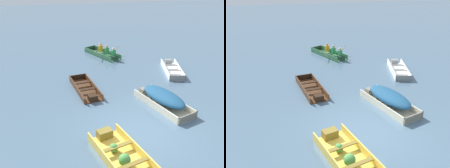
% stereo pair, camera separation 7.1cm
% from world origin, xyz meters
% --- Properties ---
extents(ground_plane, '(80.00, 80.00, 0.00)m').
position_xyz_m(ground_plane, '(0.00, 0.00, 0.00)').
color(ground_plane, slate).
extents(dinghy_yellow_foreground, '(2.06, 3.42, 0.44)m').
position_xyz_m(dinghy_yellow_foreground, '(-1.09, -1.31, 0.14)').
color(dinghy_yellow_foreground, '#E5BC47').
rests_on(dinghy_yellow_foreground, ground).
extents(skiff_dark_varnish_near_moored, '(1.43, 3.04, 0.33)m').
position_xyz_m(skiff_dark_varnish_near_moored, '(-1.60, 4.03, 0.11)').
color(skiff_dark_varnish_near_moored, '#4C2D19').
rests_on(skiff_dark_varnish_near_moored, ground).
extents(skiff_cream_mid_moored, '(1.99, 3.29, 0.75)m').
position_xyz_m(skiff_cream_mid_moored, '(1.67, 1.74, 0.42)').
color(skiff_cream_mid_moored, beige).
rests_on(skiff_cream_mid_moored, ground).
extents(skiff_white_far_moored, '(1.56, 3.04, 0.34)m').
position_xyz_m(skiff_white_far_moored, '(3.98, 5.67, 0.12)').
color(skiff_white_far_moored, white).
rests_on(skiff_white_far_moored, ground).
extents(rowboat_green_with_crew, '(2.38, 3.27, 0.90)m').
position_xyz_m(rowboat_green_with_crew, '(0.43, 9.40, 0.21)').
color(rowboat_green_with_crew, '#387047').
rests_on(rowboat_green_with_crew, ground).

